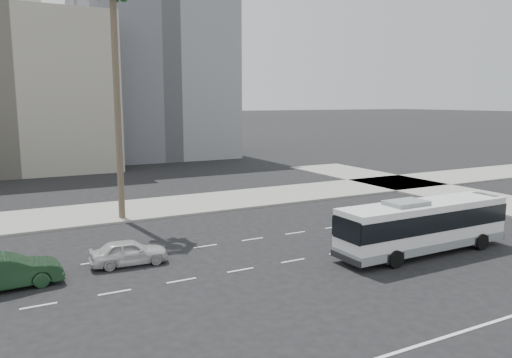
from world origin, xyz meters
TOP-DOWN VIEW (x-y plane):
  - ground at (0.00, 0.00)m, footprint 700.00×700.00m
  - sidewalk_north at (0.00, 15.50)m, footprint 120.00×7.00m
  - midrise_beige_west at (-12.00, 45.00)m, footprint 24.00×18.00m
  - midrise_gray_center at (8.00, 52.00)m, footprint 20.00×20.00m
  - civic_tower at (-2.00, 250.00)m, footprint 42.00×42.00m
  - highrise_right at (45.00, 230.00)m, footprint 26.00×26.00m
  - highrise_far at (70.00, 260.00)m, footprint 22.00×22.00m
  - city_bus at (6.89, -2.09)m, footprint 10.42×2.55m
  - car_a at (-7.54, 3.39)m, footprint 1.81×3.89m
  - car_b at (-13.04, 2.69)m, footprint 1.83×4.67m

SIDE VIEW (x-z plane):
  - ground at x=0.00m, z-range 0.00..0.00m
  - sidewalk_north at x=0.00m, z-range 0.00..0.15m
  - car_a at x=-7.54m, z-range 0.00..1.29m
  - car_b at x=-13.04m, z-range 0.00..1.51m
  - city_bus at x=6.89m, z-range 0.08..3.06m
  - midrise_beige_west at x=-12.00m, z-range 0.00..18.00m
  - midrise_gray_center at x=8.00m, z-range 0.00..26.00m
  - highrise_far at x=70.00m, z-range 0.00..60.00m
  - highrise_right at x=45.00m, z-range 0.00..70.00m
  - civic_tower at x=-2.00m, z-range -25.67..103.33m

